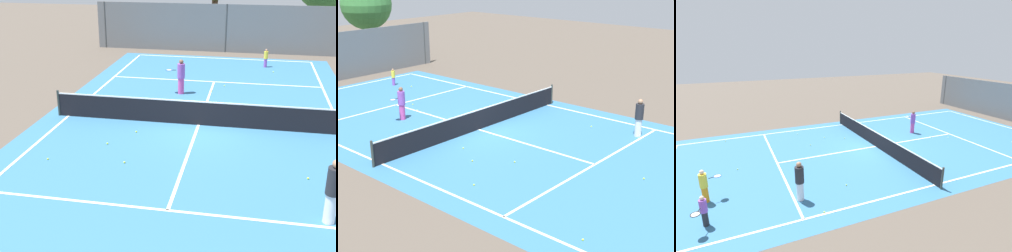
% 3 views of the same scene
% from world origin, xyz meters
% --- Properties ---
extents(ground_plane, '(80.00, 80.00, 0.00)m').
position_xyz_m(ground_plane, '(0.00, 0.00, 0.00)').
color(ground_plane, brown).
extents(court_surface, '(13.00, 25.00, 0.01)m').
position_xyz_m(court_surface, '(0.00, 0.00, 0.00)').
color(court_surface, teal).
rests_on(court_surface, ground_plane).
extents(tennis_net, '(11.90, 0.10, 1.10)m').
position_xyz_m(tennis_net, '(0.00, 0.00, 0.51)').
color(tennis_net, '#333833').
rests_on(tennis_net, ground_plane).
extents(perimeter_fence, '(18.00, 0.12, 3.20)m').
position_xyz_m(perimeter_fence, '(0.00, 14.00, 1.60)').
color(perimeter_fence, slate).
rests_on(perimeter_fence, ground_plane).
extents(player_0, '(0.94, 0.44, 1.69)m').
position_xyz_m(player_0, '(-1.40, 4.01, 0.87)').
color(player_0, '#D14799').
rests_on(player_0, ground_plane).
extents(player_1, '(0.23, 0.23, 1.09)m').
position_xyz_m(player_1, '(2.68, 10.20, 0.56)').
color(player_1, purple).
rests_on(player_1, ground_plane).
extents(player_2, '(0.38, 0.38, 1.77)m').
position_xyz_m(player_2, '(4.13, -6.15, 0.90)').
color(player_2, silver).
rests_on(player_2, ground_plane).
extents(tennis_ball_0, '(0.07, 0.07, 0.07)m').
position_xyz_m(tennis_ball_0, '(-2.96, -2.52, 0.03)').
color(tennis_ball_0, '#CCE533').
rests_on(tennis_ball_0, ground_plane).
extents(tennis_ball_1, '(0.07, 0.07, 0.07)m').
position_xyz_m(tennis_ball_1, '(-2.23, -1.24, 0.03)').
color(tennis_ball_1, '#CCE533').
rests_on(tennis_ball_1, ground_plane).
extents(tennis_ball_4, '(0.07, 0.07, 0.07)m').
position_xyz_m(tennis_ball_4, '(-1.94, -3.87, 0.03)').
color(tennis_ball_4, '#CCE533').
rests_on(tennis_ball_4, ground_plane).
extents(tennis_ball_5, '(0.07, 0.07, 0.07)m').
position_xyz_m(tennis_ball_5, '(3.85, -3.86, 0.03)').
color(tennis_ball_5, '#CCE533').
rests_on(tennis_ball_5, ground_plane).
extents(tennis_ball_6, '(0.07, 0.07, 0.07)m').
position_xyz_m(tennis_ball_6, '(0.04, 4.62, 0.03)').
color(tennis_ball_6, '#CCE533').
rests_on(tennis_ball_6, ground_plane).
extents(tennis_ball_7, '(0.07, 0.07, 0.07)m').
position_xyz_m(tennis_ball_7, '(0.59, 5.68, 0.03)').
color(tennis_ball_7, '#CCE533').
rests_on(tennis_ball_7, ground_plane).
extents(tennis_ball_8, '(0.07, 0.07, 0.07)m').
position_xyz_m(tennis_ball_8, '(3.12, 8.98, 0.03)').
color(tennis_ball_8, '#CCE533').
rests_on(tennis_ball_8, ground_plane).
extents(tennis_ball_9, '(0.07, 0.07, 0.07)m').
position_xyz_m(tennis_ball_9, '(-4.50, -4.12, 0.03)').
color(tennis_ball_9, '#CCE533').
rests_on(tennis_ball_9, ground_plane).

